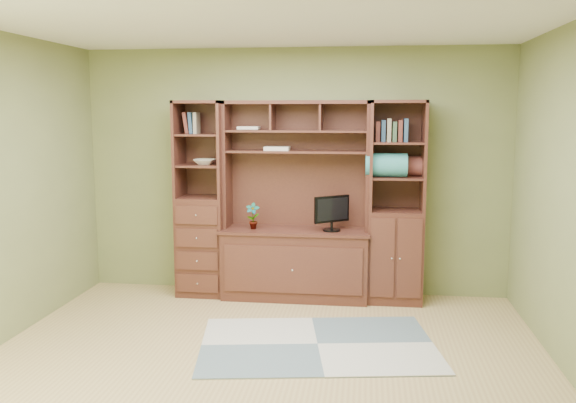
# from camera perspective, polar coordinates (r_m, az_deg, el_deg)

# --- Properties ---
(room) EXTENTS (4.60, 4.10, 2.64)m
(room) POSITION_cam_1_polar(r_m,az_deg,el_deg) (4.53, -2.39, 0.31)
(room) COLOR tan
(room) RESTS_ON ground
(center_hutch) EXTENTS (1.54, 0.53, 2.05)m
(center_hutch) POSITION_cam_1_polar(r_m,az_deg,el_deg) (6.26, 0.70, 0.03)
(center_hutch) COLOR #431F17
(center_hutch) RESTS_ON ground
(left_tower) EXTENTS (0.50, 0.45, 2.05)m
(left_tower) POSITION_cam_1_polar(r_m,az_deg,el_deg) (6.49, -8.05, 0.25)
(left_tower) COLOR #431F17
(left_tower) RESTS_ON ground
(right_tower) EXTENTS (0.55, 0.45, 2.05)m
(right_tower) POSITION_cam_1_polar(r_m,az_deg,el_deg) (6.27, 10.09, -0.09)
(right_tower) COLOR #431F17
(right_tower) RESTS_ON ground
(rug) EXTENTS (2.13, 1.59, 0.01)m
(rug) POSITION_cam_1_polar(r_m,az_deg,el_deg) (5.25, 2.78, -13.20)
(rug) COLOR gray
(rug) RESTS_ON ground
(monitor) EXTENTS (0.44, 0.39, 0.50)m
(monitor) POSITION_cam_1_polar(r_m,az_deg,el_deg) (6.20, 4.13, -0.50)
(monitor) COLOR black
(monitor) RESTS_ON center_hutch
(orchid) EXTENTS (0.14, 0.10, 0.27)m
(orchid) POSITION_cam_1_polar(r_m,az_deg,el_deg) (6.32, -3.32, -1.36)
(orchid) COLOR #993F34
(orchid) RESTS_ON center_hutch
(magazines) EXTENTS (0.26, 0.19, 0.04)m
(magazines) POSITION_cam_1_polar(r_m,az_deg,el_deg) (6.32, -1.02, 4.99)
(magazines) COLOR beige
(magazines) RESTS_ON center_hutch
(bowl) EXTENTS (0.23, 0.23, 0.06)m
(bowl) POSITION_cam_1_polar(r_m,az_deg,el_deg) (6.44, -7.80, 3.70)
(bowl) COLOR white
(bowl) RESTS_ON left_tower
(blanket_teal) EXTENTS (0.41, 0.24, 0.24)m
(blanket_teal) POSITION_cam_1_polar(r_m,az_deg,el_deg) (6.17, 9.19, 3.38)
(blanket_teal) COLOR teal
(blanket_teal) RESTS_ON right_tower
(blanket_red) EXTENTS (0.36, 0.20, 0.20)m
(blanket_red) POSITION_cam_1_polar(r_m,az_deg,el_deg) (6.31, 11.01, 3.28)
(blanket_red) COLOR brown
(blanket_red) RESTS_ON right_tower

